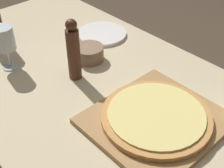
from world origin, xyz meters
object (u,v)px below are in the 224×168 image
(pizza, at_px, (156,116))
(wine_glass, at_px, (4,40))
(small_bowl, at_px, (89,53))
(pepper_mill, at_px, (73,51))

(pizza, height_order, wine_glass, wine_glass)
(small_bowl, bearing_deg, pepper_mill, -153.16)
(wine_glass, bearing_deg, pepper_mill, -56.56)
(pepper_mill, bearing_deg, small_bowl, 26.84)
(pizza, height_order, pepper_mill, pepper_mill)
(pizza, relative_size, wine_glass, 1.99)
(wine_glass, distance_m, small_bowl, 0.32)
(pizza, xyz_separation_m, pepper_mill, (-0.04, 0.36, 0.08))
(small_bowl, bearing_deg, pizza, -100.36)
(pizza, bearing_deg, pepper_mill, 95.93)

